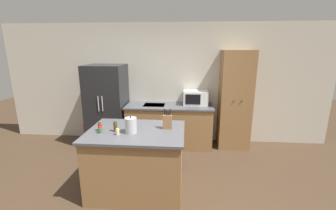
# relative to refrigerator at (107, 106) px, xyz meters

# --- Properties ---
(ground_plane) EXTENTS (14.00, 14.00, 0.00)m
(ground_plane) POSITION_rel_refrigerator_xyz_m (1.18, -1.93, -0.87)
(ground_plane) COLOR #423021
(wall_back) EXTENTS (7.20, 0.06, 2.60)m
(wall_back) POSITION_rel_refrigerator_xyz_m (1.18, 0.40, 0.43)
(wall_back) COLOR beige
(wall_back) RESTS_ON ground_plane
(refrigerator) EXTENTS (0.78, 0.77, 1.74)m
(refrigerator) POSITION_rel_refrigerator_xyz_m (0.00, 0.00, 0.00)
(refrigerator) COLOR black
(refrigerator) RESTS_ON ground_plane
(back_counter) EXTENTS (1.83, 0.69, 0.90)m
(back_counter) POSITION_rel_refrigerator_xyz_m (1.33, 0.04, -0.42)
(back_counter) COLOR olive
(back_counter) RESTS_ON ground_plane
(pantry_cabinet) EXTENTS (0.63, 0.53, 2.04)m
(pantry_cabinet) POSITION_rel_refrigerator_xyz_m (2.70, 0.12, 0.15)
(pantry_cabinet) COLOR olive
(pantry_cabinet) RESTS_ON ground_plane
(kitchen_island) EXTENTS (1.37, 1.00, 0.94)m
(kitchen_island) POSITION_rel_refrigerator_xyz_m (0.98, -1.60, -0.40)
(kitchen_island) COLOR olive
(kitchen_island) RESTS_ON ground_plane
(microwave) EXTENTS (0.51, 0.38, 0.30)m
(microwave) POSITION_rel_refrigerator_xyz_m (1.88, 0.16, 0.18)
(microwave) COLOR white
(microwave) RESTS_ON back_counter
(knife_block) EXTENTS (0.13, 0.06, 0.29)m
(knife_block) POSITION_rel_refrigerator_xyz_m (1.42, -1.49, 0.18)
(knife_block) COLOR olive
(knife_block) RESTS_ON kitchen_island
(spice_bottle_tall_dark) EXTENTS (0.05, 0.05, 0.15)m
(spice_bottle_tall_dark) POSITION_rel_refrigerator_xyz_m (0.71, -1.66, 0.14)
(spice_bottle_tall_dark) COLOR #563319
(spice_bottle_tall_dark) RESTS_ON kitchen_island
(spice_bottle_short_red) EXTENTS (0.05, 0.05, 0.09)m
(spice_bottle_short_red) POSITION_rel_refrigerator_xyz_m (0.77, -1.79, 0.11)
(spice_bottle_short_red) COLOR beige
(spice_bottle_short_red) RESTS_ON kitchen_island
(spice_bottle_amber_oil) EXTENTS (0.06, 0.06, 0.14)m
(spice_bottle_amber_oil) POSITION_rel_refrigerator_xyz_m (0.48, -1.66, 0.14)
(spice_bottle_amber_oil) COLOR #B2281E
(spice_bottle_amber_oil) RESTS_ON kitchen_island
(spice_bottle_green_herb) EXTENTS (0.05, 0.05, 0.09)m
(spice_bottle_green_herb) POSITION_rel_refrigerator_xyz_m (0.51, -1.74, 0.11)
(spice_bottle_green_herb) COLOR #337033
(spice_bottle_green_herb) RESTS_ON kitchen_island
(kettle) EXTENTS (0.16, 0.16, 0.24)m
(kettle) POSITION_rel_refrigerator_xyz_m (0.94, -1.70, 0.18)
(kettle) COLOR #B2B5B7
(kettle) RESTS_ON kitchen_island
(fire_extinguisher) EXTENTS (0.12, 0.12, 0.47)m
(fire_extinguisher) POSITION_rel_refrigerator_xyz_m (-0.58, 0.12, -0.66)
(fire_extinguisher) COLOR red
(fire_extinguisher) RESTS_ON ground_plane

